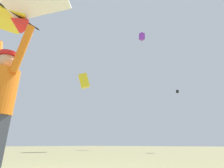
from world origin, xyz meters
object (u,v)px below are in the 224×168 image
Objects in this scene: distant_kite_purple_low_right at (142,37)px; distant_kite_yellow_far_center at (84,81)px; held_stunt_kite at (14,10)px; distant_kite_black_mid_right at (177,91)px.

distant_kite_yellow_far_center is (-0.49, -11.30, -10.97)m from distant_kite_purple_low_right.
held_stunt_kite is at bearing -67.34° from distant_kite_purple_low_right.
distant_kite_purple_low_right reaches higher than distant_kite_yellow_far_center.
held_stunt_kite is 37.46m from distant_kite_black_mid_right.
held_stunt_kite is 26.71m from distant_kite_purple_low_right.
distant_kite_purple_low_right is 15.76m from distant_kite_yellow_far_center.
distant_kite_yellow_far_center is at bearing 134.50° from held_stunt_kite.
distant_kite_purple_low_right is at bearing 112.66° from held_stunt_kite.
distant_kite_purple_low_right reaches higher than held_stunt_kite.
held_stunt_kite is 13.48m from distant_kite_yellow_far_center.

